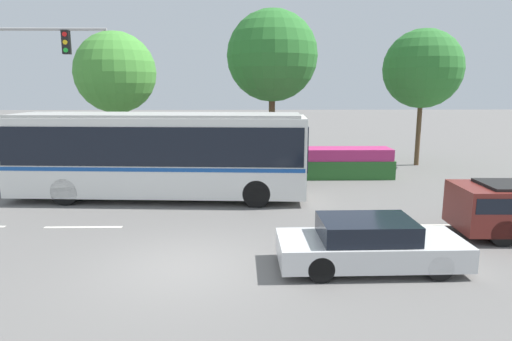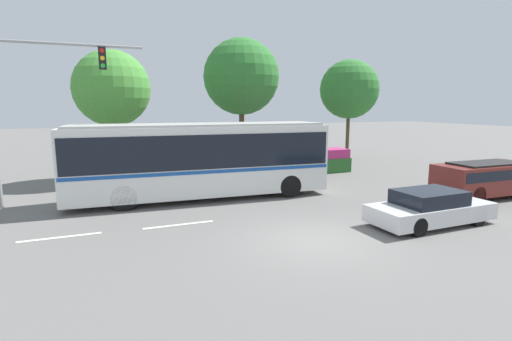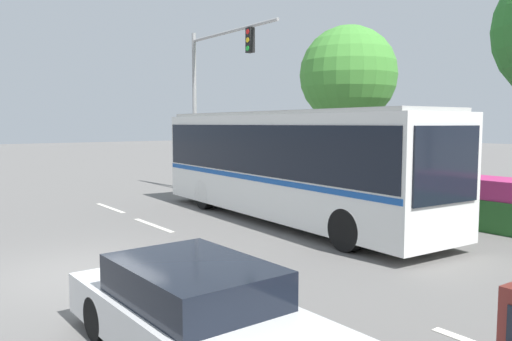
{
  "view_description": "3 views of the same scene",
  "coord_description": "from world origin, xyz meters",
  "px_view_note": "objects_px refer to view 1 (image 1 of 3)",
  "views": [
    {
      "loc": [
        1.6,
        -10.12,
        4.32
      ],
      "look_at": [
        1.87,
        4.33,
        1.54
      ],
      "focal_mm": 31.12,
      "sensor_mm": 36.0,
      "label": 1
    },
    {
      "loc": [
        -5.88,
        -9.74,
        4.04
      ],
      "look_at": [
        0.02,
        4.71,
        1.42
      ],
      "focal_mm": 27.21,
      "sensor_mm": 36.0,
      "label": 2
    },
    {
      "loc": [
        9.84,
        -3.14,
        2.92
      ],
      "look_at": [
        -1.87,
        5.59,
        1.57
      ],
      "focal_mm": 35.64,
      "sensor_mm": 36.0,
      "label": 3
    }
  ],
  "objects_px": {
    "sedan_foreground": "(369,244)",
    "street_tree_right": "(423,69)",
    "street_tree_left": "(115,73)",
    "city_bus": "(159,151)",
    "street_tree_centre": "(272,56)"
  },
  "relations": [
    {
      "from": "street_tree_left",
      "to": "street_tree_centre",
      "type": "height_order",
      "value": "street_tree_centre"
    },
    {
      "from": "sedan_foreground",
      "to": "street_tree_left",
      "type": "height_order",
      "value": "street_tree_left"
    },
    {
      "from": "city_bus",
      "to": "street_tree_left",
      "type": "relative_size",
      "value": 1.62
    },
    {
      "from": "city_bus",
      "to": "sedan_foreground",
      "type": "bearing_deg",
      "value": -43.6
    },
    {
      "from": "sedan_foreground",
      "to": "street_tree_centre",
      "type": "xyz_separation_m",
      "value": [
        -1.57,
        14.43,
        5.29
      ]
    },
    {
      "from": "city_bus",
      "to": "sedan_foreground",
      "type": "xyz_separation_m",
      "value": [
        6.3,
        -6.76,
        -1.29
      ]
    },
    {
      "from": "sedan_foreground",
      "to": "street_tree_right",
      "type": "xyz_separation_m",
      "value": [
        6.4,
        13.87,
        4.6
      ]
    },
    {
      "from": "sedan_foreground",
      "to": "street_tree_centre",
      "type": "relative_size",
      "value": 0.53
    },
    {
      "from": "city_bus",
      "to": "street_tree_left",
      "type": "distance_m",
      "value": 7.53
    },
    {
      "from": "sedan_foreground",
      "to": "street_tree_right",
      "type": "bearing_deg",
      "value": 64.23
    },
    {
      "from": "street_tree_right",
      "to": "city_bus",
      "type": "bearing_deg",
      "value": -150.74
    },
    {
      "from": "city_bus",
      "to": "street_tree_left",
      "type": "bearing_deg",
      "value": 121.52
    },
    {
      "from": "sedan_foreground",
      "to": "street_tree_left",
      "type": "distance_m",
      "value": 16.57
    },
    {
      "from": "street_tree_left",
      "to": "street_tree_centre",
      "type": "bearing_deg",
      "value": 11.41
    },
    {
      "from": "street_tree_left",
      "to": "street_tree_right",
      "type": "xyz_separation_m",
      "value": [
        15.93,
        1.04,
        0.24
      ]
    }
  ]
}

